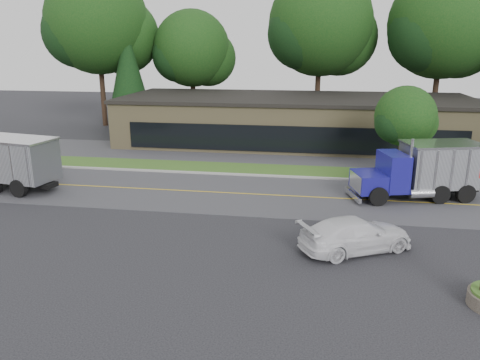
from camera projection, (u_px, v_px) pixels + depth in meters
The scene contains 15 objects.
ground at pixel (219, 256), 20.54m from camera, with size 140.00×140.00×0.00m, color #39393F.
road at pixel (248, 194), 29.08m from camera, with size 60.00×8.00×0.02m, color #545459.
center_line at pixel (248, 194), 29.08m from camera, with size 60.00×0.12×0.01m, color gold.
curb at pixel (257, 176), 33.06m from camera, with size 60.00×0.30×0.12m, color #9E9E99.
grass_verge at pixel (260, 170), 34.77m from camera, with size 60.00×3.40×0.03m, color #2F5B1F.
far_parking at pixel (267, 155), 39.51m from camera, with size 60.00×7.00×0.02m, color #545459.
strip_mall at pixel (295, 121), 44.34m from camera, with size 32.00×12.00×4.00m, color #95855B.
tree_far_a at pixel (100, 28), 51.08m from camera, with size 11.83×11.13×16.87m.
tree_far_b at pixel (193, 52), 52.14m from camera, with size 8.96×8.44×12.78m.
tree_far_c at pixel (322, 29), 49.34m from camera, with size 11.62×10.94×16.58m.
tree_far_d at pixel (444, 29), 46.59m from camera, with size 11.44×10.77×16.32m.
evergreen_left at pixel (128, 73), 49.76m from camera, with size 4.89×4.89×11.11m.
tree_verge at pixel (406, 119), 32.16m from camera, with size 4.42×4.16×6.31m.
dump_truck_blue at pixel (424, 169), 27.87m from camera, with size 7.80×4.34×3.36m.
rally_car at pixel (356, 234), 20.92m from camera, with size 2.12×5.22×1.51m, color white.
Camera 1 is at (3.92, -18.42, 8.91)m, focal length 35.00 mm.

